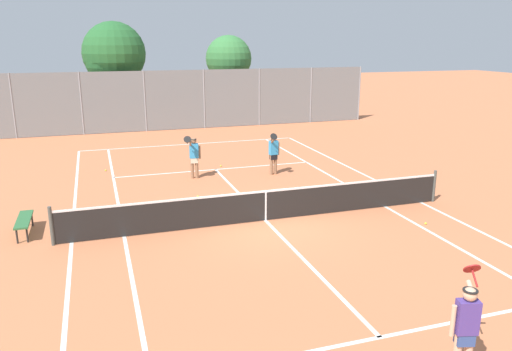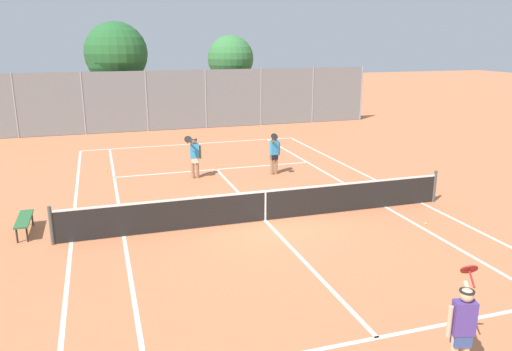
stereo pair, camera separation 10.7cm
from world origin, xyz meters
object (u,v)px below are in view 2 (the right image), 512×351
(player_far_left, at_px, (195,155))
(loose_tennis_ball_4, at_px, (198,196))
(player_near_side, at_px, (462,327))
(tree_behind_left, at_px, (115,55))
(tennis_net, at_px, (265,205))
(loose_tennis_ball_0, at_px, (222,166))
(courtside_bench, at_px, (24,220))
(player_far_right, at_px, (274,152))
(loose_tennis_ball_2, at_px, (107,170))
(tree_behind_right, at_px, (231,60))
(loose_tennis_ball_1, at_px, (426,224))

(player_far_left, height_order, loose_tennis_ball_4, player_far_left)
(player_near_side, bearing_deg, tree_behind_left, 98.49)
(tennis_net, xyz_separation_m, loose_tennis_ball_0, (0.33, 6.80, -0.48))
(player_far_left, xyz_separation_m, tree_behind_left, (-2.21, 13.28, 3.39))
(tennis_net, distance_m, loose_tennis_ball_4, 3.27)
(player_near_side, xyz_separation_m, player_far_left, (-1.72, 13.09, 0.00))
(courtside_bench, bearing_deg, tennis_net, -8.84)
(tennis_net, relative_size, loose_tennis_ball_0, 181.82)
(player_far_right, height_order, loose_tennis_ball_2, player_far_right)
(loose_tennis_ball_4, bearing_deg, tree_behind_right, 71.22)
(tree_behind_right, bearing_deg, loose_tennis_ball_1, -89.76)
(tennis_net, height_order, loose_tennis_ball_2, tennis_net)
(player_near_side, bearing_deg, player_far_right, 83.64)
(player_far_right, distance_m, loose_tennis_ball_2, 7.00)
(tennis_net, relative_size, tree_behind_left, 1.90)
(tennis_net, height_order, loose_tennis_ball_1, tennis_net)
(loose_tennis_ball_0, relative_size, tree_behind_left, 0.01)
(player_far_left, relative_size, loose_tennis_ball_0, 26.88)
(loose_tennis_ball_1, bearing_deg, tree_behind_left, 110.66)
(loose_tennis_ball_1, height_order, tree_behind_left, tree_behind_left)
(player_near_side, xyz_separation_m, loose_tennis_ball_0, (-0.29, 14.56, -0.89))
(tennis_net, relative_size, player_near_side, 6.76)
(courtside_bench, height_order, tree_behind_left, tree_behind_left)
(player_near_side, relative_size, loose_tennis_ball_1, 26.88)
(player_far_right, xyz_separation_m, loose_tennis_ball_0, (-1.71, 1.88, -0.89))
(loose_tennis_ball_0, height_order, loose_tennis_ball_2, same)
(player_far_left, distance_m, tree_behind_left, 13.88)
(player_far_left, relative_size, loose_tennis_ball_2, 26.88)
(loose_tennis_ball_2, height_order, courtside_bench, courtside_bench)
(player_far_left, height_order, courtside_bench, player_far_left)
(player_near_side, xyz_separation_m, tree_behind_right, (3.66, 27.57, 2.98))
(player_near_side, bearing_deg, tree_behind_right, 82.44)
(tennis_net, height_order, player_near_side, player_near_side)
(loose_tennis_ball_4, distance_m, courtside_bench, 5.59)
(tree_behind_right, bearing_deg, courtside_bench, -120.43)
(loose_tennis_ball_4, height_order, courtside_bench, courtside_bench)
(loose_tennis_ball_4, xyz_separation_m, tree_behind_right, (5.76, 16.93, 3.87))
(tree_behind_left, bearing_deg, loose_tennis_ball_0, -72.86)
(loose_tennis_ball_4, relative_size, tree_behind_right, 0.01)
(player_far_right, relative_size, loose_tennis_ball_2, 26.88)
(player_near_side, relative_size, courtside_bench, 1.18)
(loose_tennis_ball_0, relative_size, courtside_bench, 0.04)
(courtside_bench, relative_size, tree_behind_left, 0.24)
(loose_tennis_ball_1, distance_m, courtside_bench, 11.47)
(loose_tennis_ball_1, height_order, tree_behind_right, tree_behind_right)
(player_far_right, bearing_deg, player_near_side, -96.36)
(player_far_left, bearing_deg, player_far_right, -7.42)
(loose_tennis_ball_2, bearing_deg, tree_behind_right, 54.75)
(loose_tennis_ball_1, height_order, loose_tennis_ball_4, same)
(courtside_bench, height_order, tree_behind_right, tree_behind_right)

